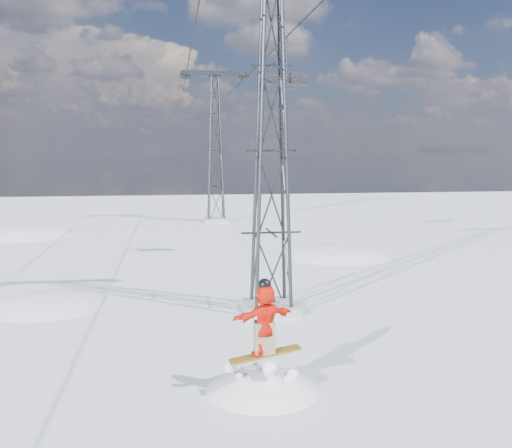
% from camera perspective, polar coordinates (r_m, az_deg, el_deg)
% --- Properties ---
extents(ground, '(120.00, 120.00, 0.00)m').
position_cam_1_polar(ground, '(12.39, 4.29, -19.10)').
color(ground, white).
rests_on(ground, ground).
extents(snow_terrain, '(39.00, 37.00, 22.00)m').
position_cam_1_polar(snow_terrain, '(35.51, -11.80, -17.94)').
color(snow_terrain, white).
rests_on(snow_terrain, ground).
extents(lift_tower_near, '(5.20, 1.80, 11.43)m').
position_cam_1_polar(lift_tower_near, '(19.09, 1.55, 7.23)').
color(lift_tower_near, '#999999').
rests_on(lift_tower_near, ground).
extents(lift_tower_far, '(5.20, 1.80, 11.43)m').
position_cam_1_polar(lift_tower_far, '(43.93, -4.07, 7.32)').
color(lift_tower_far, '#999999').
rests_on(lift_tower_far, ground).
extents(haul_cables, '(4.46, 51.00, 0.06)m').
position_cam_1_polar(haul_cables, '(30.95, -2.22, 17.31)').
color(haul_cables, black).
rests_on(haul_cables, ground).
extents(lift_chair_mid, '(2.02, 0.58, 2.50)m').
position_cam_1_polar(lift_chair_mid, '(28.11, 3.06, 14.18)').
color(lift_chair_mid, black).
rests_on(lift_chair_mid, ground).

